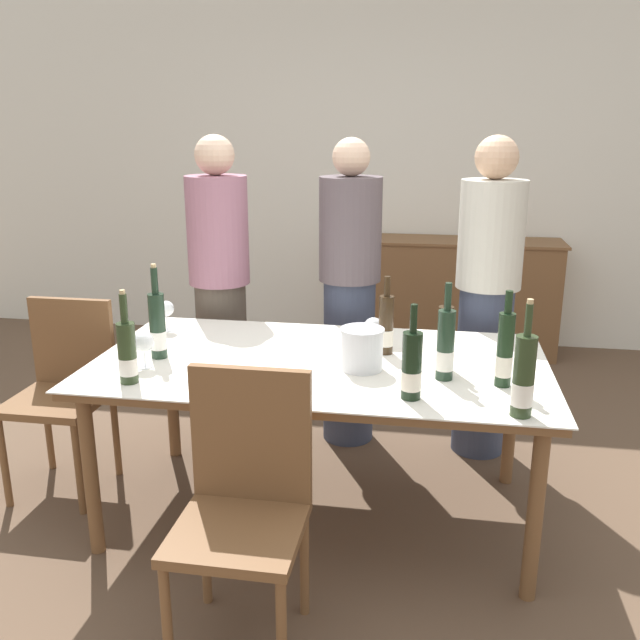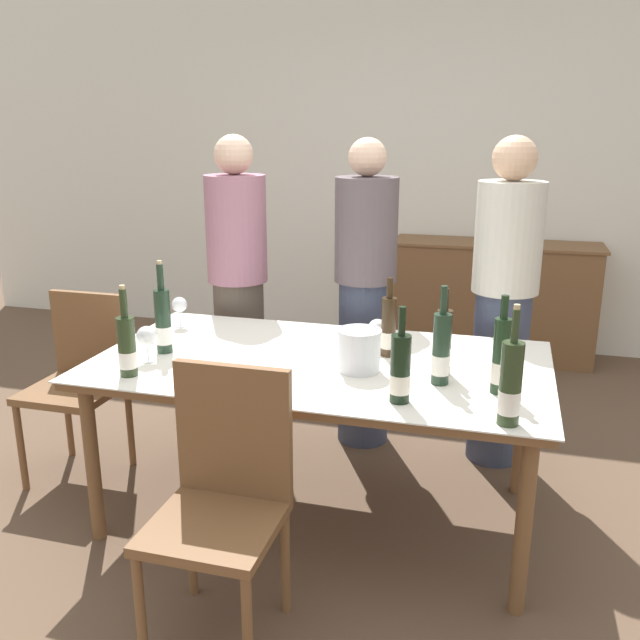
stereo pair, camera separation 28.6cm
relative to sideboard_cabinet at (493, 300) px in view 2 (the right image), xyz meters
name	(u,v)px [view 2 (the right image)]	position (x,y,z in m)	size (l,w,h in m)	color
ground_plane	(320,513)	(-0.66, -2.49, -0.44)	(12.00, 12.00, 0.00)	brown
back_wall	(415,167)	(-0.66, 0.29, 0.96)	(8.00, 0.10, 2.80)	silver
sideboard_cabinet	(493,300)	(0.00, 0.00, 0.00)	(1.52, 0.46, 0.88)	brown
dining_table	(320,374)	(-0.66, -2.49, 0.24)	(1.93, 1.07, 0.74)	brown
ice_bucket	(359,349)	(-0.48, -2.57, 0.40)	(0.18, 0.18, 0.18)	silver
wine_bottle_0	(163,322)	(-1.36, -2.57, 0.44)	(0.07, 0.07, 0.41)	#1E3323
wine_bottle_1	(444,344)	(-0.14, -2.51, 0.43)	(0.06, 0.06, 0.36)	#332314
wine_bottle_2	(441,350)	(-0.14, -2.63, 0.44)	(0.07, 0.07, 0.39)	#1E3323
wine_bottle_3	(389,328)	(-0.39, -2.35, 0.43)	(0.07, 0.07, 0.35)	#332314
wine_bottle_4	(510,386)	(0.12, -2.94, 0.44)	(0.08, 0.08, 0.42)	#28381E
wine_bottle_5	(127,347)	(-1.36, -2.87, 0.42)	(0.07, 0.07, 0.37)	#28381E
wine_bottle_6	(400,370)	(-0.26, -2.85, 0.42)	(0.07, 0.07, 0.36)	black
wine_bottle_7	(501,357)	(0.08, -2.66, 0.44)	(0.06, 0.06, 0.38)	black
wine_glass_0	(179,306)	(-1.48, -2.19, 0.41)	(0.08, 0.08, 0.15)	white
wine_glass_1	(147,337)	(-1.37, -2.70, 0.41)	(0.09, 0.09, 0.16)	white
wine_glass_2	(377,329)	(-0.46, -2.28, 0.40)	(0.09, 0.09, 0.14)	white
chair_near_front	(224,488)	(-0.79, -3.25, 0.09)	(0.42, 0.42, 0.94)	brown
chair_left_end	(81,372)	(-1.92, -2.41, 0.09)	(0.42, 0.42, 0.92)	brown
person_host	(238,288)	(-1.35, -1.73, 0.40)	(0.33, 0.33, 1.67)	#51473D
person_guest_left	(365,296)	(-0.64, -1.68, 0.39)	(0.33, 0.33, 1.66)	#383F56
person_guest_right	(503,305)	(0.08, -1.71, 0.40)	(0.33, 0.33, 1.67)	#383F56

